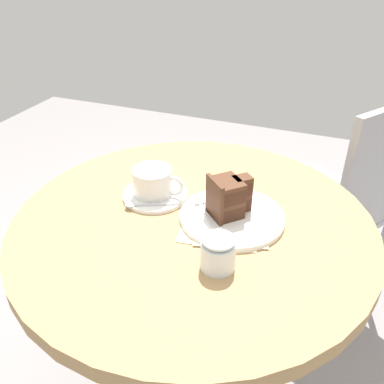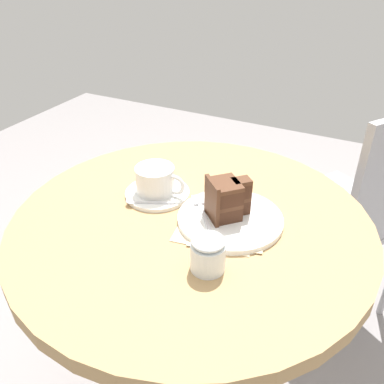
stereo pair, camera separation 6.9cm
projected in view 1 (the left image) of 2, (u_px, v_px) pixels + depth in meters
cafe_table at (193, 259)px, 0.92m from camera, size 0.76×0.76×0.71m
saucer at (155, 195)px, 0.93m from camera, size 0.15×0.15×0.01m
coffee_cup at (154, 181)px, 0.91m from camera, size 0.12×0.09×0.06m
teaspoon at (144, 204)px, 0.88m from camera, size 0.10×0.05×0.00m
cake_plate at (232, 217)px, 0.85m from camera, size 0.22×0.22×0.01m
cake_slice at (228, 197)px, 0.83m from camera, size 0.09×0.09×0.09m
fork at (203, 209)px, 0.86m from camera, size 0.10×0.12×0.00m
napkin at (225, 224)px, 0.84m from camera, size 0.20×0.18×0.00m
cafe_chair at (347, 196)px, 1.32m from camera, size 0.53×0.53×0.84m
sugar_pot at (218, 252)px, 0.71m from camera, size 0.06×0.06×0.07m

